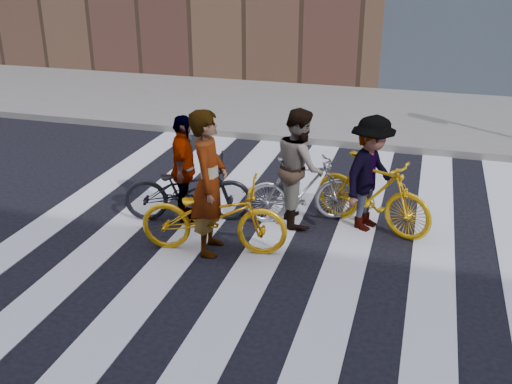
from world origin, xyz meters
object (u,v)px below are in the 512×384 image
at_px(bike_silver_mid, 302,190).
at_px(bike_yellow_right, 373,193).
at_px(bike_dark_rear, 188,189).
at_px(rider_right, 371,174).
at_px(rider_left, 209,183).
at_px(bike_yellow_left, 214,216).
at_px(rider_rear, 184,169).
at_px(rider_mid, 299,167).

height_order(bike_silver_mid, bike_yellow_right, bike_yellow_right).
bearing_deg(bike_dark_rear, rider_right, -96.62).
bearing_deg(bike_dark_rear, bike_silver_mid, -92.35).
bearing_deg(rider_left, bike_yellow_left, -98.92).
bearing_deg(bike_dark_rear, rider_rear, 73.22).
bearing_deg(rider_rear, bike_silver_mid, -92.76).
distance_m(bike_silver_mid, bike_yellow_right, 1.02).
xyz_separation_m(bike_yellow_left, rider_right, (1.90, 1.28, 0.33)).
xyz_separation_m(bike_yellow_left, bike_dark_rear, (-0.70, 0.82, -0.02)).
distance_m(rider_mid, rider_rear, 1.68).
bearing_deg(rider_right, bike_yellow_right, -66.17).
height_order(bike_silver_mid, rider_rear, rider_rear).
height_order(bike_silver_mid, rider_right, rider_right).
height_order(bike_yellow_right, bike_dark_rear, bike_yellow_right).
relative_size(bike_yellow_right, bike_dark_rear, 0.98).
distance_m(bike_yellow_right, rider_rear, 2.75).
bearing_deg(rider_right, rider_rear, 123.80).
distance_m(bike_yellow_left, rider_right, 2.32).
distance_m(bike_yellow_right, bike_dark_rear, 2.69).
bearing_deg(bike_yellow_right, bike_yellow_left, 147.24).
relative_size(rider_mid, rider_rear, 1.07).
bearing_deg(rider_left, rider_rear, 31.66).
relative_size(bike_silver_mid, rider_right, 1.01).
relative_size(bike_dark_rear, rider_mid, 1.09).
xyz_separation_m(bike_dark_rear, rider_left, (0.65, -0.82, 0.48)).
xyz_separation_m(bike_yellow_left, rider_rear, (-0.75, 0.82, 0.29)).
bearing_deg(rider_rear, rider_mid, -92.35).
distance_m(bike_dark_rear, rider_rear, 0.31).
xyz_separation_m(bike_yellow_right, rider_right, (-0.05, 0.00, 0.29)).
height_order(bike_yellow_left, bike_yellow_right, bike_yellow_right).
bearing_deg(rider_mid, rider_left, 119.59).
bearing_deg(bike_yellow_left, bike_dark_rear, 31.66).
bearing_deg(rider_right, rider_mid, 116.43).
relative_size(rider_left, rider_mid, 1.13).
xyz_separation_m(bike_yellow_right, bike_dark_rear, (-2.65, -0.47, -0.06)).
xyz_separation_m(bike_dark_rear, rider_rear, (-0.05, 0.00, 0.31)).
relative_size(bike_yellow_left, bike_silver_mid, 1.16).
distance_m(rider_left, rider_rear, 1.09).
bearing_deg(rider_rear, bike_dark_rear, -106.78).
bearing_deg(rider_rear, bike_yellow_right, -96.99).
bearing_deg(bike_yellow_left, bike_yellow_right, -65.52).
distance_m(rider_left, rider_mid, 1.55).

